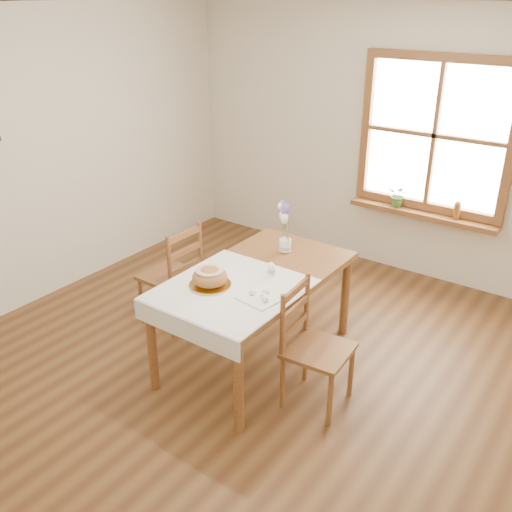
{
  "coord_description": "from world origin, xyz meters",
  "views": [
    {
      "loc": [
        2.21,
        -2.79,
        2.69
      ],
      "look_at": [
        0.0,
        0.3,
        0.9
      ],
      "focal_mm": 40.0,
      "sensor_mm": 36.0,
      "label": 1
    }
  ],
  "objects_px": {
    "chair_left": "(170,274)",
    "chair_right": "(319,349)",
    "flower_vase": "(285,246)",
    "dining_table": "(256,284)",
    "bread_plate": "(210,285)"
  },
  "relations": [
    {
      "from": "chair_right",
      "to": "chair_left",
      "type": "bearing_deg",
      "value": 77.81
    },
    {
      "from": "chair_left",
      "to": "chair_right",
      "type": "distance_m",
      "value": 1.61
    },
    {
      "from": "chair_left",
      "to": "bread_plate",
      "type": "bearing_deg",
      "value": 64.65
    },
    {
      "from": "dining_table",
      "to": "flower_vase",
      "type": "relative_size",
      "value": 15.21
    },
    {
      "from": "chair_left",
      "to": "bread_plate",
      "type": "xyz_separation_m",
      "value": [
        0.79,
        -0.39,
        0.3
      ]
    },
    {
      "from": "chair_left",
      "to": "flower_vase",
      "type": "bearing_deg",
      "value": 116.75
    },
    {
      "from": "chair_left",
      "to": "chair_right",
      "type": "bearing_deg",
      "value": 83.14
    },
    {
      "from": "chair_left",
      "to": "chair_right",
      "type": "xyz_separation_m",
      "value": [
        1.6,
        -0.22,
        -0.01
      ]
    },
    {
      "from": "dining_table",
      "to": "bread_plate",
      "type": "distance_m",
      "value": 0.4
    },
    {
      "from": "dining_table",
      "to": "bread_plate",
      "type": "height_order",
      "value": "bread_plate"
    },
    {
      "from": "chair_right",
      "to": "bread_plate",
      "type": "bearing_deg",
      "value": 97.43
    },
    {
      "from": "flower_vase",
      "to": "dining_table",
      "type": "bearing_deg",
      "value": -84.97
    },
    {
      "from": "flower_vase",
      "to": "chair_right",
      "type": "bearing_deg",
      "value": -42.69
    },
    {
      "from": "bread_plate",
      "to": "flower_vase",
      "type": "distance_m",
      "value": 0.83
    },
    {
      "from": "dining_table",
      "to": "chair_right",
      "type": "distance_m",
      "value": 0.72
    }
  ]
}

